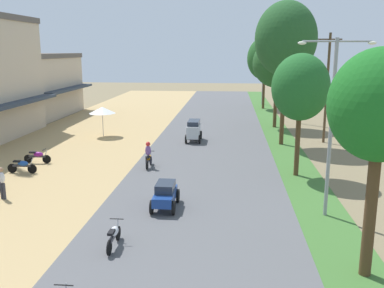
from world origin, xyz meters
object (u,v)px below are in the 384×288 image
pedestrian_on_shoulder (2,181)px  car_van_silver (194,130)px  median_tree_nearest (380,107)px  median_tree_third (286,39)px  median_tree_fourth (277,63)px  utility_pole_far (327,87)px  streetlamp_mid (263,69)px  parked_motorbike_seventh (38,156)px  vendor_umbrella (102,110)px  median_tree_second (300,88)px  utility_pole_near (300,75)px  car_sedan_blue (165,194)px  motorbike_ahead_third (114,235)px  streetlamp_near (332,116)px  parked_motorbike_sixth (22,165)px  motorbike_ahead_fourth (149,155)px  median_tree_fifth (265,59)px

pedestrian_on_shoulder → car_van_silver: car_van_silver is taller
median_tree_nearest → median_tree_third: size_ratio=0.68×
median_tree_fourth → utility_pole_far: (3.26, -6.37, -1.58)m
streetlamp_mid → parked_motorbike_seventh: bearing=-117.2°
vendor_umbrella → utility_pole_far: utility_pole_far is taller
parked_motorbike_seventh → car_van_silver: car_van_silver is taller
median_tree_nearest → median_tree_second: (-0.57, 11.38, -0.39)m
median_tree_nearest → median_tree_fourth: size_ratio=0.89×
vendor_umbrella → utility_pole_near: utility_pole_near is taller
streetlamp_mid → utility_pole_near: 15.03m
median_tree_nearest → streetlamp_mid: bearing=90.2°
median_tree_fourth → car_sedan_blue: (-7.18, -22.13, -5.31)m
utility_pole_far → median_tree_fourth: bearing=117.1°
median_tree_nearest → car_van_silver: bearing=109.9°
car_van_silver → motorbike_ahead_third: car_van_silver is taller
median_tree_third → car_van_silver: (-6.90, 0.44, -7.02)m
pedestrian_on_shoulder → streetlamp_near: 15.81m
streetlamp_mid → utility_pole_far: size_ratio=0.97×
parked_motorbike_sixth → median_tree_fourth: median_tree_fourth is taller
motorbike_ahead_third → utility_pole_far: bearing=59.6°
streetlamp_near → motorbike_ahead_fourth: 12.21m
parked_motorbike_seventh → median_tree_fifth: 33.19m
parked_motorbike_seventh → median_tree_fifth: bearing=59.7°
vendor_umbrella → parked_motorbike_sixth: bearing=-97.8°
pedestrian_on_shoulder → median_tree_nearest: (15.58, -5.90, 4.61)m
streetlamp_near → streetlamp_mid: streetlamp_mid is taller
median_tree_third → motorbike_ahead_fourth: median_tree_third is taller
motorbike_ahead_fourth → median_tree_nearest: bearing=-52.1°
vendor_umbrella → car_sedan_blue: size_ratio=1.12×
utility_pole_far → motorbike_ahead_third: (-11.73, -19.97, -3.90)m
vendor_umbrella → median_tree_nearest: 26.71m
utility_pole_far → car_sedan_blue: size_ratio=3.79×
vendor_umbrella → median_tree_third: size_ratio=0.23×
median_tree_nearest → streetlamp_mid: (-0.20, 45.07, -0.76)m
parked_motorbike_seventh → motorbike_ahead_fourth: (7.38, -0.43, 0.30)m
car_sedan_blue → vendor_umbrella: bearing=115.6°
motorbike_ahead_fourth → streetlamp_near: bearing=-37.0°
median_tree_second → median_tree_third: 8.97m
median_tree_third → car_sedan_blue: (-6.95, -14.50, -7.31)m
median_tree_second → motorbike_ahead_third: 13.85m
parked_motorbike_seventh → utility_pole_far: (19.90, 8.51, 3.92)m
pedestrian_on_shoulder → streetlamp_near: streetlamp_near is taller
median_tree_fifth → streetlamp_near: size_ratio=1.14×
parked_motorbike_seventh → car_sedan_blue: car_sedan_blue is taller
median_tree_nearest → motorbike_ahead_fourth: size_ratio=4.07×
streetlamp_mid → vendor_umbrella: bearing=-122.7°
motorbike_ahead_fourth → vendor_umbrella: bearing=121.1°
car_van_silver → motorbike_ahead_fourth: car_van_silver is taller
utility_pole_near → motorbike_ahead_third: (-11.08, -29.10, -4.23)m
utility_pole_near → car_sedan_blue: bearing=-111.5°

